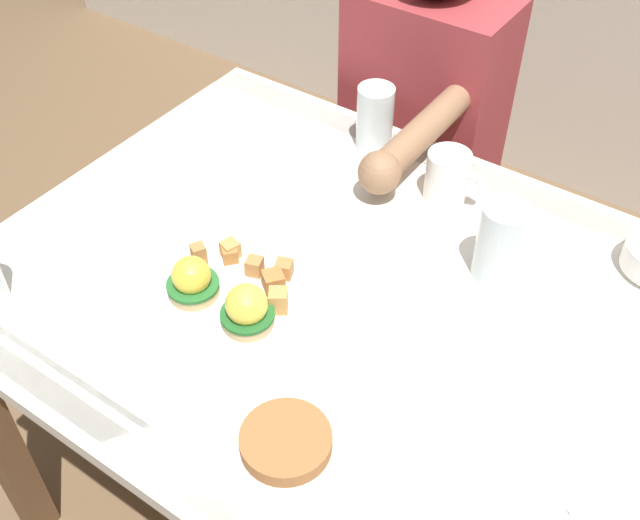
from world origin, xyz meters
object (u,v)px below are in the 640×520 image
object	(u,v)px
eggs_benedict_plate	(226,299)
diner_person	(418,126)
coffee_mug	(449,175)
side_plate	(286,445)
dining_table	(346,334)
water_glass_far	(375,121)
water_glass_near	(500,246)

from	to	relation	value
eggs_benedict_plate	diner_person	bearing A→B (deg)	95.06
coffee_mug	side_plate	xyz separation A→B (m)	(0.08, -0.60, -0.04)
coffee_mug	diner_person	size ratio (longest dim) A/B	0.10
dining_table	side_plate	xyz separation A→B (m)	(0.10, -0.30, 0.12)
eggs_benedict_plate	water_glass_far	distance (m)	0.52
water_glass_far	side_plate	bearing A→B (deg)	-67.46
water_glass_near	water_glass_far	bearing A→B (deg)	151.53
water_glass_near	diner_person	size ratio (longest dim) A/B	0.12
dining_table	water_glass_near	world-z (taller)	water_glass_near
side_plate	diner_person	bearing A→B (deg)	108.29
eggs_benedict_plate	water_glass_near	world-z (taller)	water_glass_near
dining_table	eggs_benedict_plate	world-z (taller)	eggs_benedict_plate
dining_table	diner_person	world-z (taller)	diner_person
coffee_mug	water_glass_far	world-z (taller)	water_glass_far
dining_table	side_plate	world-z (taller)	side_plate
water_glass_near	side_plate	size ratio (longest dim) A/B	0.69
dining_table	diner_person	bearing A→B (deg)	108.42
water_glass_near	side_plate	world-z (taller)	water_glass_near
water_glass_far	coffee_mug	bearing A→B (deg)	-17.90
coffee_mug	water_glass_near	xyz separation A→B (m)	(0.16, -0.13, 0.01)
side_plate	water_glass_near	bearing A→B (deg)	80.30
coffee_mug	side_plate	distance (m)	0.61
dining_table	coffee_mug	size ratio (longest dim) A/B	10.76
eggs_benedict_plate	side_plate	bearing A→B (deg)	-33.49
side_plate	eggs_benedict_plate	bearing A→B (deg)	146.51
eggs_benedict_plate	coffee_mug	world-z (taller)	coffee_mug
coffee_mug	water_glass_far	bearing A→B (deg)	162.10
coffee_mug	water_glass_near	distance (m)	0.21
coffee_mug	diner_person	bearing A→B (deg)	126.31
side_plate	diner_person	world-z (taller)	diner_person
side_plate	diner_person	xyz separation A→B (m)	(-0.30, 0.90, -0.10)
water_glass_near	side_plate	xyz separation A→B (m)	(-0.08, -0.47, -0.05)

